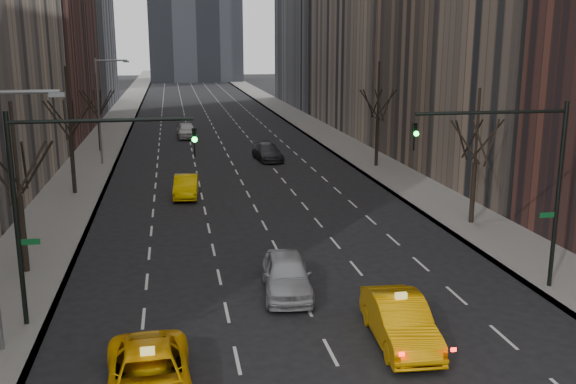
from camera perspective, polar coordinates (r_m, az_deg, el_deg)
sidewalk_left at (r=82.76m, az=-15.25°, el=5.54°), size 4.50×320.00×0.15m
sidewalk_right at (r=84.26m, az=1.67°, el=6.13°), size 4.50×320.00×0.15m
tree_lw_b at (r=31.32m, az=-22.76°, el=-0.34°), size 3.36×3.50×7.82m
tree_lw_c at (r=46.76m, az=-18.75°, el=4.58°), size 3.36×3.50×8.74m
tree_lw_d at (r=64.54m, az=-16.49°, el=6.53°), size 3.36×3.50×7.36m
tree_rw_b at (r=38.47m, az=16.28°, el=2.54°), size 3.36×3.50×7.82m
tree_rw_c at (r=54.92m, az=7.96°, el=6.35°), size 3.36×3.50×8.74m
traffic_mast_left at (r=24.64m, az=-19.44°, el=0.70°), size 6.69×0.39×8.00m
traffic_mast_right at (r=28.16m, az=20.21°, el=2.13°), size 6.69×0.39×8.00m
streetlight_far at (r=57.29m, az=-16.17°, el=7.83°), size 2.83×0.22×9.00m
taxi_suv at (r=20.24m, az=-12.23°, el=-15.87°), size 2.81×5.65×1.54m
taxi_sedan at (r=23.56m, az=9.92°, el=-11.22°), size 2.10×5.22×1.69m
silver_sedan_ahead at (r=27.50m, az=-0.12°, el=-7.36°), size 2.46×5.11×1.68m
far_taxi at (r=44.89m, az=-9.05°, el=0.51°), size 1.89×4.63×1.49m
far_suv_grey at (r=58.21m, az=-1.82°, el=3.58°), size 2.59×5.29×1.48m
far_car_white at (r=72.60m, az=-9.02°, el=5.44°), size 2.27×5.11×1.71m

